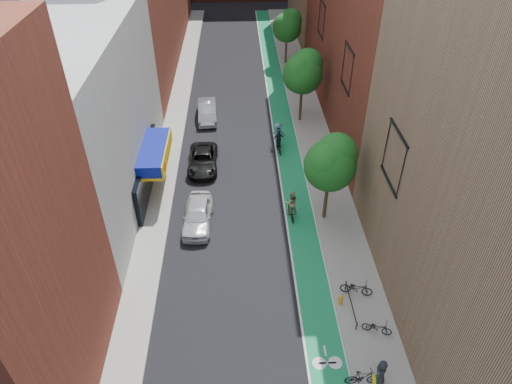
{
  "coord_description": "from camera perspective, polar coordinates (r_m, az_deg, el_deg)",
  "views": [
    {
      "loc": [
        -0.09,
        -13.7,
        20.46
      ],
      "look_at": [
        0.98,
        11.23,
        1.5
      ],
      "focal_mm": 32.0,
      "sensor_mm": 36.0,
      "label": 1
    }
  ],
  "objects": [
    {
      "name": "parked_car_white",
      "position": [
        30.79,
        -7.31,
        -2.85
      ],
      "size": [
        2.01,
        4.66,
        1.57
      ],
      "primitive_type": "imported",
      "rotation": [
        0.0,
        0.0,
        -0.03
      ],
      "color": "silver",
      "rests_on": "ground"
    },
    {
      "name": "parked_bike_far",
      "position": [
        26.84,
        12.45,
        -11.62
      ],
      "size": [
        1.93,
        1.08,
        0.96
      ],
      "primitive_type": "imported",
      "rotation": [
        0.0,
        0.0,
        1.31
      ],
      "color": "black",
      "rests_on": "sidewalk_right"
    },
    {
      "name": "ground",
      "position": [
        24.63,
        -1.22,
        -18.97
      ],
      "size": [
        160.0,
        160.0,
        0.0
      ],
      "primitive_type": "plane",
      "color": "black",
      "rests_on": "ground"
    },
    {
      "name": "sidewalk_right",
      "position": [
        45.12,
        6.32,
        10.13
      ],
      "size": [
        3.0,
        68.0,
        0.15
      ],
      "primitive_type": "cube",
      "color": "gray",
      "rests_on": "ground"
    },
    {
      "name": "pedestrian",
      "position": [
        23.54,
        15.37,
        -20.94
      ],
      "size": [
        0.7,
        0.88,
        1.58
      ],
      "primitive_type": "imported",
      "rotation": [
        0.0,
        0.0,
        -1.86
      ],
      "color": "black",
      "rests_on": "sidewalk_right"
    },
    {
      "name": "sidewalk_left",
      "position": [
        45.02,
        -9.87,
        9.74
      ],
      "size": [
        2.0,
        68.0,
        0.15
      ],
      "primitive_type": "cube",
      "color": "gray",
      "rests_on": "ground"
    },
    {
      "name": "building_left_white",
      "position": [
        33.1,
        -21.67,
        8.6
      ],
      "size": [
        8.0,
        20.0,
        12.0
      ],
      "primitive_type": "cube",
      "color": "silver",
      "rests_on": "ground"
    },
    {
      "name": "cyclist_lane_near",
      "position": [
        31.1,
        4.42,
        -1.84
      ],
      "size": [
        0.94,
        1.77,
        2.14
      ],
      "rotation": [
        0.0,
        0.0,
        3.25
      ],
      "color": "black",
      "rests_on": "ground"
    },
    {
      "name": "cyclist_lane_mid",
      "position": [
        38.17,
        2.86,
        6.01
      ],
      "size": [
        0.97,
        1.89,
        1.95
      ],
      "rotation": [
        0.0,
        0.0,
        3.22
      ],
      "color": "black",
      "rests_on": "ground"
    },
    {
      "name": "parked_car_silver",
      "position": [
        43.36,
        -6.12,
        10.01
      ],
      "size": [
        1.92,
        4.79,
        1.55
      ],
      "primitive_type": "imported",
      "rotation": [
        0.0,
        0.0,
        0.06
      ],
      "color": "#9A9CA2",
      "rests_on": "ground"
    },
    {
      "name": "parked_bike_mid",
      "position": [
        23.54,
        13.19,
        -21.66
      ],
      "size": [
        1.69,
        0.49,
        1.02
      ],
      "primitive_type": "imported",
      "rotation": [
        0.0,
        0.0,
        1.56
      ],
      "color": "black",
      "rests_on": "sidewalk_right"
    },
    {
      "name": "parked_bike_near",
      "position": [
        25.46,
        14.89,
        -16.03
      ],
      "size": [
        1.65,
        1.02,
        0.82
      ],
      "primitive_type": "imported",
      "rotation": [
        0.0,
        0.0,
        1.24
      ],
      "color": "black",
      "rests_on": "sidewalk_right"
    },
    {
      "name": "parked_car_black",
      "position": [
        36.38,
        -6.66,
        4.0
      ],
      "size": [
        2.28,
        4.88,
        1.35
      ],
      "primitive_type": "imported",
      "rotation": [
        0.0,
        0.0,
        0.01
      ],
      "color": "black",
      "rests_on": "ground"
    },
    {
      "name": "tree_far",
      "position": [
        54.43,
        3.95,
        20.1
      ],
      "size": [
        3.3,
        3.25,
        6.21
      ],
      "color": "#332619",
      "rests_on": "ground"
    },
    {
      "name": "cyclist_lane_far",
      "position": [
        38.84,
        2.84,
        7.05
      ],
      "size": [
        1.28,
        1.72,
        2.13
      ],
      "rotation": [
        0.0,
        0.0,
        2.89
      ],
      "color": "black",
      "rests_on": "ground"
    },
    {
      "name": "tree_near",
      "position": [
        29.08,
        9.35,
        3.75
      ],
      "size": [
        3.4,
        3.36,
        6.42
      ],
      "color": "#332619",
      "rests_on": "ground"
    },
    {
      "name": "tree_mid",
      "position": [
        41.21,
        5.93,
        14.83
      ],
      "size": [
        3.55,
        3.53,
        6.74
      ],
      "color": "#332619",
      "rests_on": "ground"
    },
    {
      "name": "fire_hydrant",
      "position": [
        26.28,
        10.56,
        -13.04
      ],
      "size": [
        0.24,
        0.24,
        0.69
      ],
      "color": "orange",
      "rests_on": "sidewalk_right"
    },
    {
      "name": "bike_lane",
      "position": [
        44.85,
        3.1,
        10.04
      ],
      "size": [
        2.0,
        68.0,
        0.01
      ],
      "primitive_type": "cube",
      "color": "#167F4C",
      "rests_on": "ground"
    }
  ]
}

